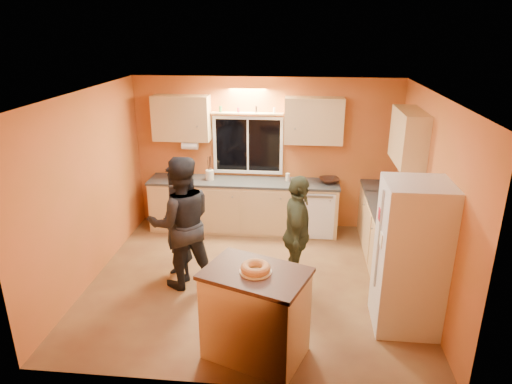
# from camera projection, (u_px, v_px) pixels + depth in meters

# --- Properties ---
(ground) EXTENTS (4.50, 4.50, 0.00)m
(ground) POSITION_uv_depth(u_px,v_px,m) (253.00, 280.00, 6.43)
(ground) COLOR brown
(ground) RESTS_ON ground
(room_shell) EXTENTS (4.54, 4.04, 2.61)m
(room_shell) POSITION_uv_depth(u_px,v_px,m) (265.00, 162.00, 6.25)
(room_shell) COLOR #D76937
(room_shell) RESTS_ON ground
(back_counter) EXTENTS (4.23, 0.62, 0.90)m
(back_counter) POSITION_uv_depth(u_px,v_px,m) (264.00, 206.00, 7.86)
(back_counter) COLOR tan
(back_counter) RESTS_ON ground
(right_counter) EXTENTS (0.62, 1.84, 0.90)m
(right_counter) POSITION_uv_depth(u_px,v_px,m) (391.00, 242.00, 6.56)
(right_counter) COLOR tan
(right_counter) RESTS_ON ground
(refrigerator) EXTENTS (0.72, 0.70, 1.80)m
(refrigerator) POSITION_uv_depth(u_px,v_px,m) (410.00, 257.00, 5.19)
(refrigerator) COLOR silver
(refrigerator) RESTS_ON ground
(island) EXTENTS (1.23, 1.04, 1.02)m
(island) POSITION_uv_depth(u_px,v_px,m) (256.00, 313.00, 4.83)
(island) COLOR tan
(island) RESTS_ON ground
(bundt_pastry) EXTENTS (0.31, 0.31, 0.09)m
(bundt_pastry) POSITION_uv_depth(u_px,v_px,m) (256.00, 268.00, 4.64)
(bundt_pastry) COLOR tan
(bundt_pastry) RESTS_ON island
(person_left) EXTENTS (0.70, 0.73, 1.68)m
(person_left) POSITION_uv_depth(u_px,v_px,m) (178.00, 222.00, 6.25)
(person_left) COLOR black
(person_left) RESTS_ON ground
(person_center) EXTENTS (1.08, 0.98, 1.83)m
(person_center) POSITION_uv_depth(u_px,v_px,m) (181.00, 223.00, 6.06)
(person_center) COLOR black
(person_center) RESTS_ON ground
(person_right) EXTENTS (0.40, 0.94, 1.60)m
(person_right) POSITION_uv_depth(u_px,v_px,m) (297.00, 234.00, 5.99)
(person_right) COLOR #343A25
(person_right) RESTS_ON ground
(mixing_bowl) EXTENTS (0.39, 0.39, 0.08)m
(mixing_bowl) POSITION_uv_depth(u_px,v_px,m) (329.00, 180.00, 7.63)
(mixing_bowl) COLOR black
(mixing_bowl) RESTS_ON back_counter
(utensil_crock) EXTENTS (0.14, 0.14, 0.17)m
(utensil_crock) POSITION_uv_depth(u_px,v_px,m) (210.00, 175.00, 7.77)
(utensil_crock) COLOR beige
(utensil_crock) RESTS_ON back_counter
(potted_plant) EXTENTS (0.33, 0.30, 0.31)m
(potted_plant) POSITION_uv_depth(u_px,v_px,m) (400.00, 207.00, 6.21)
(potted_plant) COLOR gray
(potted_plant) RESTS_ON right_counter
(red_box) EXTENTS (0.17, 0.14, 0.07)m
(red_box) POSITION_uv_depth(u_px,v_px,m) (400.00, 214.00, 6.29)
(red_box) COLOR #B11B29
(red_box) RESTS_ON right_counter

